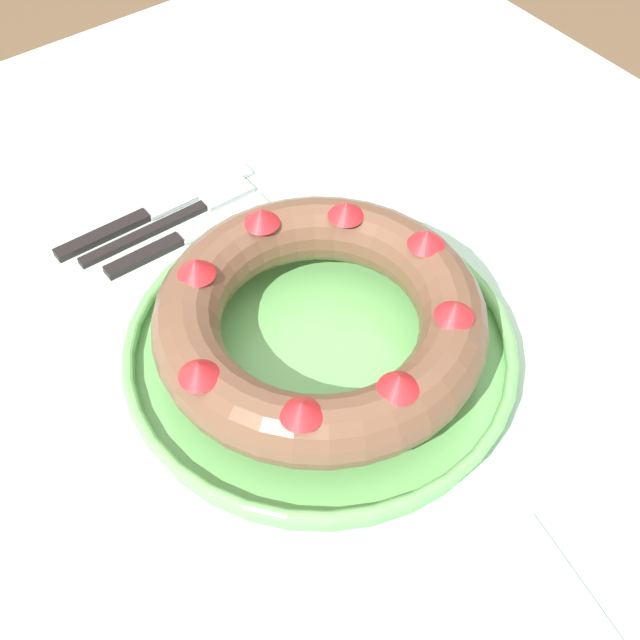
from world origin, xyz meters
TOP-DOWN VIEW (x-y plane):
  - dining_table at (0.00, 0.00)m, footprint 1.29×1.17m
  - serving_dish at (-0.01, -0.01)m, footprint 0.36×0.36m
  - bundt_cake at (-0.01, -0.01)m, footprint 0.29×0.29m
  - fork at (-0.25, -0.01)m, footprint 0.02×0.20m
  - serving_knife at (-0.28, -0.04)m, footprint 0.02×0.23m
  - cake_knife at (-0.22, -0.03)m, footprint 0.02×0.19m
  - napkin at (0.28, -0.03)m, footprint 0.16×0.13m

SIDE VIEW (x-z plane):
  - dining_table at x=0.00m, z-range 0.29..1.03m
  - napkin at x=0.28m, z-range 0.74..0.74m
  - fork at x=-0.25m, z-range 0.74..0.75m
  - serving_knife at x=-0.28m, z-range 0.74..0.75m
  - cake_knife at x=-0.22m, z-range 0.74..0.75m
  - serving_dish at x=-0.01m, z-range 0.74..0.77m
  - bundt_cake at x=-0.01m, z-range 0.76..0.84m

